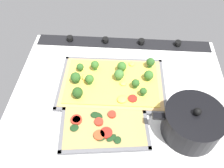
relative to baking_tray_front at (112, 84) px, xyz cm
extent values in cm
cube|color=white|center=(-3.46, 7.21, -1.86)|extent=(81.67, 71.30, 3.00)
cube|color=black|center=(-3.46, -24.94, 0.04)|extent=(78.40, 7.00, 0.80)
cylinder|color=black|center=(-27.96, -24.94, 1.34)|extent=(2.80, 2.80, 1.80)
cylinder|color=black|center=(-11.63, -24.94, 1.34)|extent=(2.80, 2.80, 1.80)
cylinder|color=black|center=(4.71, -24.94, 1.34)|extent=(2.80, 2.80, 1.80)
cylinder|color=black|center=(21.04, -24.94, 1.34)|extent=(2.80, 2.80, 1.80)
cube|color=slate|center=(0.00, 0.00, -0.11)|extent=(41.17, 28.00, 0.50)
cube|color=slate|center=(0.26, -13.00, 0.29)|extent=(40.65, 2.00, 1.30)
cube|color=slate|center=(-0.26, 13.00, 0.29)|extent=(40.65, 2.00, 1.30)
cube|color=slate|center=(-19.71, -0.39, 0.29)|extent=(1.74, 27.22, 1.30)
cube|color=slate|center=(19.71, 0.39, 0.29)|extent=(1.74, 27.22, 1.30)
cube|color=tan|center=(0.00, 0.00, 0.64)|extent=(38.72, 25.56, 1.00)
cube|color=#EDC64C|center=(0.00, 0.00, 1.34)|extent=(35.61, 23.01, 0.40)
cone|color=#68AD54|center=(-2.59, -1.61, 2.03)|extent=(2.12, 2.12, 0.99)
sphere|color=#427533|center=(-2.59, -1.61, 3.97)|extent=(3.85, 3.85, 3.85)
cone|color=#5B9F46|center=(-13.87, -2.15, 1.98)|extent=(2.04, 2.04, 0.88)
sphere|color=#386B28|center=(-13.87, -2.15, 3.81)|extent=(3.71, 3.71, 3.71)
cone|color=#4D8B3F|center=(13.68, 1.05, 2.03)|extent=(2.17, 2.17, 0.98)
sphere|color=#2D5B23|center=(13.68, 1.05, 4.00)|extent=(3.94, 3.94, 3.94)
cone|color=#4D8B3F|center=(-8.94, 2.22, 2.14)|extent=(1.65, 1.65, 1.20)
sphere|color=#2D5B23|center=(-8.94, 2.22, 3.86)|extent=(3.01, 3.01, 3.01)
cone|color=#5B9F46|center=(-3.71, -6.00, 2.03)|extent=(2.07, 2.07, 0.98)
sphere|color=#386B28|center=(-3.71, -6.00, 3.94)|extent=(3.77, 3.77, 3.77)
cone|color=#5B9F46|center=(7.16, -6.03, 2.21)|extent=(1.78, 1.78, 1.35)
sphere|color=#386B28|center=(7.16, -6.03, 4.10)|extent=(3.24, 3.24, 3.24)
cone|color=#4D8B3F|center=(12.97, -5.06, 1.94)|extent=(1.59, 1.59, 0.81)
sphere|color=#2D5B23|center=(12.97, -5.06, 3.43)|extent=(2.89, 2.89, 2.89)
cone|color=#4D8B3F|center=(-14.77, -8.97, 2.23)|extent=(1.87, 1.87, 1.38)
sphere|color=#2D5B23|center=(-14.77, -8.97, 4.19)|extent=(3.39, 3.39, 3.39)
cone|color=#5B9F46|center=(8.35, 1.46, 2.14)|extent=(1.86, 1.86, 1.20)
sphere|color=#386B28|center=(8.35, 1.46, 4.01)|extent=(3.37, 3.37, 3.37)
cone|color=#427635|center=(11.75, 8.15, 2.03)|extent=(2.15, 2.15, 0.99)
sphere|color=#264C1C|center=(11.75, 8.15, 3.99)|extent=(3.90, 3.90, 3.90)
cone|color=#4D8B3F|center=(-11.71, 5.81, 2.20)|extent=(1.43, 1.43, 1.32)
sphere|color=#2D5B23|center=(-11.71, 5.81, 3.84)|extent=(2.61, 2.61, 2.61)
ellipsoid|color=#EDC64C|center=(10.30, -1.12, 2.07)|extent=(3.77, 4.22, 1.24)
ellipsoid|color=#EDC64C|center=(-4.25, 8.58, 2.10)|extent=(5.01, 4.93, 1.31)
ellipsoid|color=#EDC64C|center=(-4.33, 0.92, 1.92)|extent=(2.93, 2.86, 0.89)
ellipsoid|color=#EDC64C|center=(-7.46, -9.80, 1.93)|extent=(2.94, 3.04, 0.91)
cube|color=slate|center=(1.48, 16.97, -0.11)|extent=(31.87, 26.08, 0.50)
cube|color=slate|center=(2.73, 6.24, 0.29)|extent=(29.36, 4.61, 1.30)
cube|color=slate|center=(0.22, 27.71, 0.29)|extent=(29.36, 4.61, 1.30)
cube|color=slate|center=(-12.54, 15.33, 0.29)|extent=(3.84, 22.80, 1.30)
cube|color=slate|center=(15.49, 18.61, 0.29)|extent=(3.84, 22.80, 1.30)
cube|color=tan|center=(1.48, 16.97, 0.59)|extent=(29.21, 23.42, 0.90)
cylinder|color=#D14723|center=(10.74, 17.98, 1.54)|extent=(2.77, 2.77, 1.00)
cylinder|color=red|center=(3.16, 18.21, 1.54)|extent=(2.97, 2.97, 1.00)
cylinder|color=red|center=(10.82, 17.92, 1.54)|extent=(3.77, 3.77, 1.00)
cylinder|color=#B22319|center=(0.31, 22.14, 1.54)|extent=(3.98, 3.98, 1.00)
cylinder|color=red|center=(-1.02, 14.96, 1.54)|extent=(2.78, 2.78, 1.00)
cylinder|color=#B22319|center=(-7.98, 7.86, 1.54)|extent=(3.37, 3.37, 1.00)
cylinder|color=#D14723|center=(2.50, 23.15, 1.54)|extent=(3.60, 3.60, 1.00)
ellipsoid|color=#193819|center=(4.90, 15.43, 1.44)|extent=(3.20, 2.90, 0.60)
ellipsoid|color=#193819|center=(-1.47, 23.75, 1.44)|extent=(4.00, 3.87, 0.60)
ellipsoid|color=#193819|center=(3.56, 15.94, 1.44)|extent=(4.14, 4.21, 0.60)
ellipsoid|color=#193819|center=(10.99, 20.95, 1.44)|extent=(3.82, 3.75, 0.60)
ellipsoid|color=#193819|center=(1.93, 23.71, 1.44)|extent=(4.22, 3.91, 0.60)
ellipsoid|color=#193819|center=(-3.85, 24.36, 1.44)|extent=(2.51, 2.77, 0.60)
cylinder|color=black|center=(-26.87, 18.40, 4.36)|extent=(18.56, 18.56, 9.45)
cylinder|color=black|center=(-26.87, 18.40, 9.49)|extent=(18.93, 18.93, 0.80)
sphere|color=black|center=(-26.87, 18.40, 11.09)|extent=(2.40, 2.40, 2.40)
cube|color=black|center=(-15.79, 18.40, 7.39)|extent=(3.60, 2.00, 1.20)
camera|label=1|loc=(-4.09, 59.10, 69.91)|focal=37.76mm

